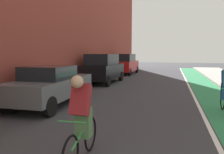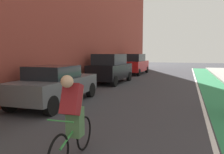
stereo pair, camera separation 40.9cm
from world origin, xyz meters
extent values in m
plane|color=#38383D|center=(0.00, 14.15, 0.00)|extent=(79.84, 79.84, 0.00)
cube|color=#2D8451|center=(3.37, 16.15, 0.00)|extent=(1.60, 36.29, 0.00)
cube|color=white|center=(2.47, 16.15, 0.00)|extent=(0.12, 36.29, 0.00)
cube|color=#595B60|center=(-3.12, 9.64, 0.68)|extent=(1.89, 4.43, 0.70)
cube|color=black|center=(-3.11, 9.42, 1.26)|extent=(1.60, 1.88, 0.55)
cylinder|color=black|center=(-3.97, 11.25, 0.33)|extent=(0.24, 0.67, 0.66)
cylinder|color=black|center=(-2.36, 11.30, 0.33)|extent=(0.24, 0.67, 0.66)
cylinder|color=black|center=(-3.87, 7.97, 0.33)|extent=(0.24, 0.67, 0.66)
cylinder|color=black|center=(-2.27, 8.02, 0.33)|extent=(0.24, 0.67, 0.66)
cube|color=black|center=(-3.12, 16.30, 0.80)|extent=(1.93, 4.32, 0.95)
cube|color=black|center=(-3.12, 16.08, 1.60)|extent=(1.67, 2.60, 0.75)
cylinder|color=black|center=(-3.91, 17.91, 0.33)|extent=(0.24, 0.67, 0.66)
cylinder|color=black|center=(-2.25, 17.86, 0.33)|extent=(0.24, 0.67, 0.66)
cylinder|color=black|center=(-3.99, 14.73, 0.33)|extent=(0.24, 0.67, 0.66)
cylinder|color=black|center=(-2.33, 14.69, 0.33)|extent=(0.24, 0.67, 0.66)
cube|color=red|center=(-3.12, 23.34, 0.80)|extent=(2.03, 4.77, 0.95)
cube|color=black|center=(-3.12, 23.11, 1.60)|extent=(1.75, 2.88, 0.75)
cylinder|color=black|center=(-3.95, 25.18, 0.33)|extent=(0.24, 0.67, 0.66)
cylinder|color=black|center=(-2.20, 25.14, 0.33)|extent=(0.24, 0.67, 0.66)
cylinder|color=black|center=(-4.04, 21.55, 0.33)|extent=(0.24, 0.67, 0.66)
cylinder|color=black|center=(-2.29, 21.51, 0.33)|extent=(0.24, 0.67, 0.66)
torus|color=black|center=(-0.14, 6.09, 0.35)|extent=(0.08, 0.70, 0.70)
cylinder|color=#338C3F|center=(-0.11, 5.56, 0.57)|extent=(0.09, 0.96, 0.33)
cylinder|color=#338C3F|center=(-0.12, 5.75, 0.65)|extent=(0.04, 0.12, 0.55)
cylinder|color=#338C3F|center=(-0.08, 5.12, 0.90)|extent=(0.48, 0.05, 0.02)
cube|color=#4C7247|center=(-0.11, 5.67, 0.72)|extent=(0.29, 0.25, 0.56)
cube|color=maroon|center=(-0.11, 5.54, 1.18)|extent=(0.34, 0.42, 0.60)
sphere|color=tan|center=(-0.10, 5.38, 1.52)|extent=(0.22, 0.22, 0.22)
cube|color=tan|center=(-0.11, 5.66, 1.20)|extent=(0.27, 0.29, 0.39)
torus|color=black|center=(3.22, 10.47, 0.35)|extent=(0.04, 0.70, 0.70)
camera|label=1|loc=(1.46, 1.96, 1.99)|focal=35.30mm
camera|label=2|loc=(1.86, 2.09, 1.99)|focal=35.30mm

